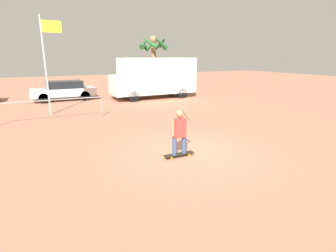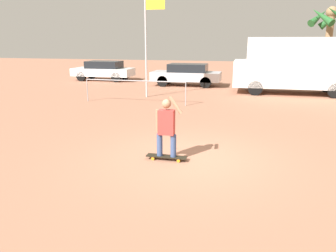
{
  "view_description": "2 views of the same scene",
  "coord_description": "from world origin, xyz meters",
  "px_view_note": "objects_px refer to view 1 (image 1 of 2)",
  "views": [
    {
      "loc": [
        -4.32,
        -7.04,
        3.07
      ],
      "look_at": [
        -0.47,
        0.62,
        0.8
      ],
      "focal_mm": 28.0,
      "sensor_mm": 36.0,
      "label": 1
    },
    {
      "loc": [
        1.32,
        -7.59,
        2.84
      ],
      "look_at": [
        -0.7,
        0.69,
        0.61
      ],
      "focal_mm": 35.0,
      "sensor_mm": 36.0,
      "label": 2
    }
  ],
  "objects_px": {
    "person_skateboarder": "(179,130)",
    "camper_van": "(155,76)",
    "parked_car_silver": "(64,90)",
    "palm_tree_near_van": "(154,48)",
    "flagpole": "(47,58)",
    "skateboard": "(179,154)"
  },
  "relations": [
    {
      "from": "skateboard",
      "to": "person_skateboarder",
      "type": "xyz_separation_m",
      "value": [
        -0.0,
        0.0,
        0.81
      ]
    },
    {
      "from": "palm_tree_near_van",
      "to": "flagpole",
      "type": "relative_size",
      "value": 1.0
    },
    {
      "from": "skateboard",
      "to": "person_skateboarder",
      "type": "bearing_deg",
      "value": 180.0
    },
    {
      "from": "person_skateboarder",
      "to": "camper_van",
      "type": "bearing_deg",
      "value": 69.5
    },
    {
      "from": "parked_car_silver",
      "to": "camper_van",
      "type": "bearing_deg",
      "value": -16.12
    },
    {
      "from": "camper_van",
      "to": "palm_tree_near_van",
      "type": "height_order",
      "value": "palm_tree_near_van"
    },
    {
      "from": "palm_tree_near_van",
      "to": "parked_car_silver",
      "type": "bearing_deg",
      "value": -153.77
    },
    {
      "from": "parked_car_silver",
      "to": "palm_tree_near_van",
      "type": "height_order",
      "value": "palm_tree_near_van"
    },
    {
      "from": "parked_car_silver",
      "to": "flagpole",
      "type": "xyz_separation_m",
      "value": [
        -1.1,
        -4.76,
        2.28
      ]
    },
    {
      "from": "flagpole",
      "to": "person_skateboarder",
      "type": "bearing_deg",
      "value": -70.34
    },
    {
      "from": "skateboard",
      "to": "flagpole",
      "type": "bearing_deg",
      "value": 109.67
    },
    {
      "from": "camper_van",
      "to": "person_skateboarder",
      "type": "bearing_deg",
      "value": -110.5
    },
    {
      "from": "person_skateboarder",
      "to": "palm_tree_near_van",
      "type": "distance_m",
      "value": 19.6
    },
    {
      "from": "parked_car_silver",
      "to": "palm_tree_near_van",
      "type": "xyz_separation_m",
      "value": [
        9.13,
        4.5,
        3.18
      ]
    },
    {
      "from": "camper_van",
      "to": "parked_car_silver",
      "type": "relative_size",
      "value": 1.44
    },
    {
      "from": "camper_van",
      "to": "flagpole",
      "type": "bearing_deg",
      "value": -158.73
    },
    {
      "from": "parked_car_silver",
      "to": "palm_tree_near_van",
      "type": "relative_size",
      "value": 0.85
    },
    {
      "from": "parked_car_silver",
      "to": "flagpole",
      "type": "relative_size",
      "value": 0.85
    },
    {
      "from": "person_skateboarder",
      "to": "flagpole",
      "type": "relative_size",
      "value": 0.29
    },
    {
      "from": "skateboard",
      "to": "flagpole",
      "type": "height_order",
      "value": "flagpole"
    },
    {
      "from": "camper_van",
      "to": "parked_car_silver",
      "type": "bearing_deg",
      "value": 163.88
    },
    {
      "from": "flagpole",
      "to": "camper_van",
      "type": "bearing_deg",
      "value": 21.27
    }
  ]
}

